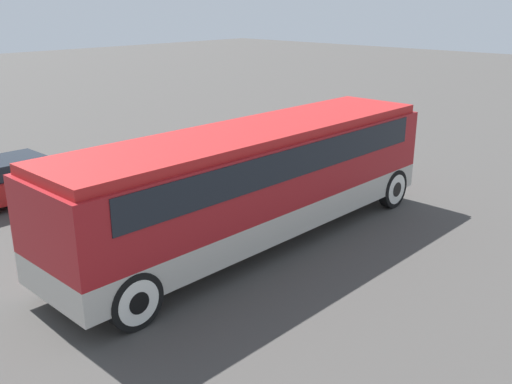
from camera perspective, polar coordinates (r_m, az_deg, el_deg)
The scene contains 4 objects.
ground_plane at distance 14.82m, azimuth -0.00°, elevation -4.95°, with size 120.00×120.00×0.00m, color #423F3D.
tour_bus at distance 14.26m, azimuth 0.27°, elevation 1.91°, with size 11.34×2.66×3.00m.
parked_car_near at distance 19.00m, azimuth -23.37°, elevation 1.05°, with size 4.52×1.90×1.38m.
parked_car_mid at distance 20.31m, azimuth -8.62°, elevation 3.35°, with size 4.23×1.94×1.32m.
Camera 1 is at (-9.86, -9.35, 5.92)m, focal length 40.00 mm.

